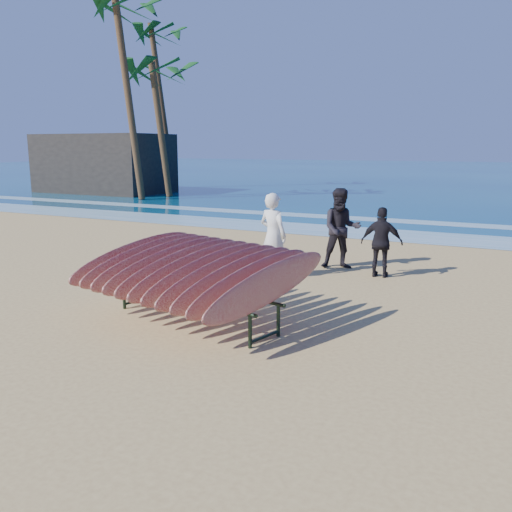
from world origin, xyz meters
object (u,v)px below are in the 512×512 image
(surfboard_rack, at_px, (194,270))
(palm_left, at_px, (125,11))
(person_dark_a, at_px, (341,229))
(person_white, at_px, (273,236))
(palm_mid, at_px, (159,74))
(person_dark_b, at_px, (382,242))
(building, at_px, (104,163))
(palm_right, at_px, (160,37))

(surfboard_rack, height_order, palm_left, palm_left)
(person_dark_a, bearing_deg, person_white, -147.98)
(surfboard_rack, height_order, palm_mid, palm_mid)
(person_white, relative_size, person_dark_b, 1.20)
(surfboard_rack, height_order, person_dark_b, person_dark_b)
(building, relative_size, palm_right, 0.76)
(person_white, height_order, building, building)
(palm_left, xyz_separation_m, palm_right, (-3.41, 7.54, 0.31))
(palm_mid, relative_size, palm_right, 0.70)
(building, bearing_deg, person_white, -39.94)
(building, height_order, palm_mid, palm_mid)
(person_white, height_order, palm_left, palm_left)
(person_dark_a, bearing_deg, palm_left, 120.67)
(building, height_order, palm_left, palm_left)
(person_dark_b, distance_m, building, 25.57)
(person_dark_a, distance_m, palm_left, 20.04)
(person_dark_b, bearing_deg, palm_right, -48.97)
(palm_left, bearing_deg, person_dark_b, -35.00)
(person_dark_b, xyz_separation_m, palm_right, (-19.23, 18.62, 8.92))
(surfboard_rack, distance_m, building, 26.93)
(building, distance_m, palm_right, 9.00)
(building, relative_size, palm_mid, 1.07)
(palm_left, relative_size, palm_right, 0.97)
(person_dark_a, height_order, palm_right, palm_right)
(palm_left, bearing_deg, building, 144.88)
(palm_mid, xyz_separation_m, palm_right, (-3.77, 5.41, 3.08))
(building, bearing_deg, surfboard_rack, -45.25)
(palm_left, distance_m, palm_right, 8.29)
(person_dark_b, height_order, palm_left, palm_left)
(palm_left, bearing_deg, surfboard_rack, -48.27)
(person_white, distance_m, person_dark_b, 2.38)
(surfboard_rack, relative_size, person_dark_b, 2.43)
(palm_left, bearing_deg, palm_mid, 80.45)
(palm_left, bearing_deg, person_dark_a, -35.77)
(person_dark_a, relative_size, building, 0.24)
(person_white, relative_size, palm_right, 0.18)
(palm_mid, bearing_deg, person_white, -46.96)
(building, bearing_deg, palm_mid, -14.93)
(palm_left, xyz_separation_m, palm_mid, (0.36, 2.13, -2.78))
(person_white, xyz_separation_m, palm_right, (-17.11, 19.70, 8.76))
(person_dark_a, xyz_separation_m, palm_right, (-18.16, 18.17, 8.75))
(person_white, bearing_deg, palm_mid, -31.93)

